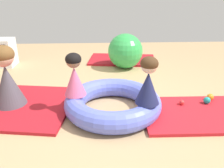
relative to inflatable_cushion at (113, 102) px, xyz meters
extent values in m
plane|color=tan|center=(-0.07, 0.12, -0.13)|extent=(8.00, 8.00, 0.00)
cube|color=#B21923|center=(0.33, 2.29, -0.11)|extent=(1.54, 1.05, 0.04)
cube|color=red|center=(1.28, -0.15, -0.11)|extent=(1.84, 0.95, 0.04)
cube|color=#B21923|center=(-1.38, 0.21, -0.11)|extent=(1.81, 1.49, 0.04)
torus|color=#6070E5|center=(0.00, 0.00, 0.00)|extent=(1.25, 1.25, 0.26)
cone|color=#E5608E|center=(-0.47, 0.00, 0.31)|extent=(0.35, 0.35, 0.36)
sphere|color=#936647|center=(-0.47, 0.00, 0.57)|extent=(0.18, 0.18, 0.18)
ellipsoid|color=black|center=(-0.47, 0.00, 0.59)|extent=(0.19, 0.19, 0.15)
cone|color=navy|center=(0.39, -0.27, 0.32)|extent=(0.39, 0.39, 0.37)
sphere|color=beige|center=(0.39, -0.27, 0.59)|extent=(0.19, 0.19, 0.19)
ellipsoid|color=#472D19|center=(0.39, -0.27, 0.61)|extent=(0.20, 0.20, 0.16)
cone|color=#4C4751|center=(-1.38, 0.21, 0.18)|extent=(0.59, 0.59, 0.54)
sphere|color=#DBAD89|center=(-1.38, 0.21, 0.58)|extent=(0.27, 0.27, 0.27)
ellipsoid|color=brown|center=(-1.38, 0.21, 0.60)|extent=(0.29, 0.29, 0.23)
sphere|color=teal|center=(1.29, 0.09, -0.04)|extent=(0.09, 0.09, 0.09)
sphere|color=orange|center=(1.38, 0.18, -0.04)|extent=(0.09, 0.09, 0.09)
sphere|color=red|center=(0.94, 0.07, -0.06)|extent=(0.07, 0.07, 0.07)
sphere|color=green|center=(0.44, 2.14, -0.04)|extent=(0.10, 0.10, 0.10)
sphere|color=green|center=(0.34, 1.79, 0.21)|extent=(0.69, 0.69, 0.69)
cube|color=silver|center=(-2.15, 2.04, 0.15)|extent=(0.44, 0.44, 0.56)
cube|color=#2D2D33|center=(-2.15, 1.92, 0.15)|extent=(0.34, 0.20, 0.44)
camera|label=1|loc=(-0.14, -2.64, 1.36)|focal=36.80mm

